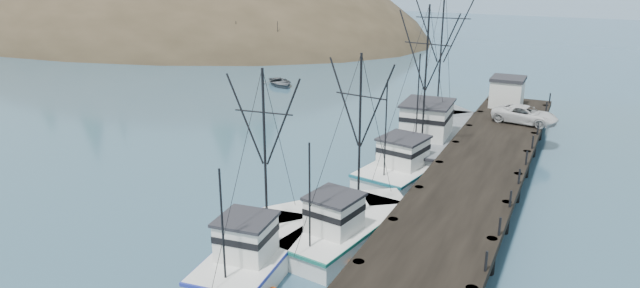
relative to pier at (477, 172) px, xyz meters
The scene contains 13 objects.
ground 21.33m from the pier, 131.19° to the right, with size 400.00×400.00×0.00m, color #2F5169.
pier is the anchor object (origin of this frame).
headland 108.95m from the pier, 144.86° to the left, with size 134.80×78.00×51.00m.
distant_ridge 154.06m from the pier, 91.49° to the left, with size 360.00×40.00×26.00m, color #9EB2C6.
distant_ridge_far 177.43m from the pier, 107.72° to the left, with size 180.00×25.00×18.00m, color silver.
moored_sailboats 61.07m from the pier, 140.36° to the left, with size 18.09×13.70×6.35m.
trawler_near 11.10m from the pier, 118.58° to the right, with size 4.95×10.80×10.94m.
trawler_mid 16.50m from the pier, 121.00° to the right, with size 4.46×10.67×10.61m.
trawler_far 5.49m from the pier, 157.16° to the left, with size 5.98×12.62×12.64m.
work_vessel 9.95m from the pier, 122.43° to the left, with size 5.78×17.03×14.03m.
pier_shed 18.10m from the pier, 92.51° to the left, with size 3.00×3.20×2.80m.
pickup_truck 12.78m from the pier, 83.23° to the left, with size 2.47×5.35×1.49m, color silver.
motorboat 38.33m from the pier, 139.55° to the left, with size 3.82×5.35×1.11m, color #4F5358.
Camera 1 is at (19.83, -20.88, 15.37)m, focal length 32.00 mm.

